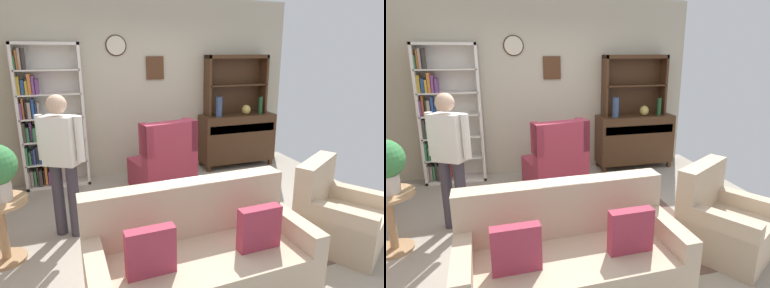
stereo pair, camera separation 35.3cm
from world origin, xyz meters
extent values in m
cube|color=#9E9384|center=(0.00, 0.00, -0.01)|extent=(5.40, 4.60, 0.02)
cube|color=#BCB299|center=(0.00, 2.13, 1.40)|extent=(5.00, 0.06, 2.80)
cylinder|color=beige|center=(-0.45, 2.08, 2.06)|extent=(0.28, 0.03, 0.28)
torus|color=#382314|center=(-0.45, 2.08, 2.06)|extent=(0.31, 0.02, 0.31)
cube|color=#4C2D19|center=(0.15, 2.08, 1.72)|extent=(0.28, 0.03, 0.36)
cube|color=brown|center=(0.20, -0.30, 0.00)|extent=(2.30, 1.63, 0.01)
cube|color=silver|center=(-1.87, 1.93, 1.05)|extent=(0.04, 0.30, 2.10)
cube|color=silver|center=(-1.01, 1.93, 1.05)|extent=(0.04, 0.30, 2.10)
cube|color=silver|center=(-1.44, 1.93, 2.08)|extent=(0.90, 0.30, 0.04)
cube|color=silver|center=(-1.44, 1.93, 0.02)|extent=(0.90, 0.30, 0.04)
cube|color=silver|center=(-1.44, 2.07, 1.05)|extent=(0.90, 0.01, 2.10)
cube|color=silver|center=(-1.44, 1.93, 0.38)|extent=(0.86, 0.30, 0.02)
cube|color=gray|center=(-1.83, 1.91, 0.16)|extent=(0.02, 0.23, 0.23)
cube|color=gray|center=(-1.80, 1.91, 0.16)|extent=(0.04, 0.13, 0.23)
cube|color=#337247|center=(-1.76, 1.91, 0.16)|extent=(0.04, 0.14, 0.22)
cube|color=#3F3833|center=(-1.72, 1.91, 0.19)|extent=(0.02, 0.17, 0.28)
cube|color=#3F3833|center=(-1.68, 1.91, 0.17)|extent=(0.04, 0.22, 0.24)
cube|color=#3F3833|center=(-1.64, 1.91, 0.16)|extent=(0.02, 0.10, 0.22)
cube|color=#CC7233|center=(-1.61, 1.91, 0.20)|extent=(0.03, 0.17, 0.29)
cube|color=#723F7F|center=(-1.57, 1.91, 0.15)|extent=(0.02, 0.18, 0.20)
cube|color=#B22D33|center=(-1.52, 1.91, 0.19)|extent=(0.03, 0.21, 0.29)
cube|color=silver|center=(-1.44, 1.93, 0.71)|extent=(0.86, 0.30, 0.02)
cube|color=#337247|center=(-1.83, 1.91, 0.52)|extent=(0.03, 0.24, 0.26)
cube|color=#337247|center=(-1.79, 1.91, 0.48)|extent=(0.03, 0.23, 0.19)
cube|color=#723F7F|center=(-1.76, 1.91, 0.49)|extent=(0.02, 0.14, 0.20)
cube|color=#284C8C|center=(-1.73, 1.91, 0.50)|extent=(0.02, 0.23, 0.23)
cube|color=#3F3833|center=(-1.70, 1.91, 0.51)|extent=(0.03, 0.14, 0.25)
cube|color=#284C8C|center=(-1.66, 1.91, 0.51)|extent=(0.03, 0.16, 0.25)
cube|color=#337247|center=(-1.62, 1.91, 0.53)|extent=(0.04, 0.24, 0.28)
cube|color=silver|center=(-1.44, 1.93, 1.05)|extent=(0.86, 0.30, 0.02)
cube|color=#3F3833|center=(-1.83, 1.91, 0.86)|extent=(0.04, 0.20, 0.28)
cube|color=#337247|center=(-1.78, 1.91, 0.83)|extent=(0.04, 0.18, 0.21)
cube|color=#723F7F|center=(-1.74, 1.91, 0.86)|extent=(0.03, 0.10, 0.28)
cube|color=#337247|center=(-1.69, 1.91, 0.82)|extent=(0.04, 0.23, 0.20)
cube|color=#3F3833|center=(-1.65, 1.91, 0.87)|extent=(0.03, 0.14, 0.29)
cube|color=#337247|center=(-1.61, 1.91, 0.87)|extent=(0.04, 0.23, 0.28)
cube|color=#337247|center=(-1.58, 1.91, 0.84)|extent=(0.02, 0.19, 0.23)
cube|color=#CC7233|center=(-1.55, 1.91, 0.86)|extent=(0.02, 0.13, 0.27)
cube|color=silver|center=(-1.44, 1.93, 1.39)|extent=(0.86, 0.30, 0.02)
cube|color=#723F7F|center=(-1.83, 1.91, 1.17)|extent=(0.03, 0.23, 0.22)
cube|color=#CC7233|center=(-1.80, 1.91, 1.21)|extent=(0.02, 0.13, 0.29)
cube|color=#3F3833|center=(-1.77, 1.91, 1.17)|extent=(0.03, 0.11, 0.23)
cube|color=gray|center=(-1.72, 1.91, 1.17)|extent=(0.04, 0.22, 0.23)
cube|color=#284C8C|center=(-1.68, 1.91, 1.19)|extent=(0.03, 0.18, 0.27)
cube|color=#284C8C|center=(-1.64, 1.91, 1.16)|extent=(0.03, 0.12, 0.19)
cube|color=gray|center=(-1.61, 1.91, 1.17)|extent=(0.03, 0.18, 0.22)
cube|color=silver|center=(-1.44, 1.93, 1.72)|extent=(0.86, 0.30, 0.02)
cube|color=gold|center=(-1.83, 1.91, 1.52)|extent=(0.04, 0.16, 0.25)
cube|color=#284C8C|center=(-1.77, 1.91, 1.50)|extent=(0.04, 0.15, 0.20)
cube|color=gold|center=(-1.73, 1.91, 1.49)|extent=(0.03, 0.21, 0.19)
cube|color=#CC7233|center=(-1.68, 1.91, 1.54)|extent=(0.04, 0.21, 0.28)
cube|color=#723F7F|center=(-1.64, 1.91, 1.52)|extent=(0.03, 0.20, 0.25)
cube|color=#723F7F|center=(-1.59, 1.91, 1.50)|extent=(0.04, 0.16, 0.20)
cube|color=#337247|center=(-1.84, 1.91, 1.83)|extent=(0.02, 0.16, 0.19)
cube|color=#CC7233|center=(-1.80, 1.91, 1.86)|extent=(0.03, 0.14, 0.26)
cube|color=gray|center=(-1.77, 1.91, 1.87)|extent=(0.03, 0.22, 0.28)
cube|color=#3F3833|center=(-1.72, 1.91, 1.88)|extent=(0.04, 0.11, 0.29)
cube|color=#422816|center=(1.53, 1.86, 0.51)|extent=(1.30, 0.45, 0.82)
cube|color=#422816|center=(0.93, 1.69, 0.05)|extent=(0.06, 0.06, 0.10)
cube|color=#422816|center=(2.13, 1.69, 0.05)|extent=(0.06, 0.06, 0.10)
cube|color=#422816|center=(0.93, 2.04, 0.05)|extent=(0.06, 0.06, 0.10)
cube|color=#422816|center=(2.13, 2.04, 0.05)|extent=(0.06, 0.06, 0.10)
cube|color=#352012|center=(1.53, 1.64, 0.71)|extent=(1.20, 0.01, 0.14)
cube|color=#422816|center=(1.00, 1.94, 1.42)|extent=(0.04, 0.26, 1.00)
cube|color=#422816|center=(2.06, 1.94, 1.42)|extent=(0.04, 0.26, 1.00)
cube|color=#422816|center=(1.53, 1.94, 1.89)|extent=(1.10, 0.26, 0.06)
cube|color=#422816|center=(1.53, 1.94, 1.42)|extent=(1.06, 0.26, 0.02)
cube|color=#422816|center=(1.53, 2.06, 1.42)|extent=(1.10, 0.01, 1.00)
cylinder|color=#33476B|center=(1.14, 1.78, 1.08)|extent=(0.11, 0.11, 0.33)
ellipsoid|color=tan|center=(1.66, 1.79, 1.01)|extent=(0.15, 0.15, 0.17)
cylinder|color=#194223|center=(1.92, 1.77, 1.07)|extent=(0.07, 0.07, 0.30)
cube|color=#C6AD8E|center=(-0.28, -1.08, 0.21)|extent=(1.83, 0.91, 0.42)
cube|color=#C6AD8E|center=(-0.29, -0.76, 0.66)|extent=(1.81, 0.26, 0.48)
cube|color=#C6AD8E|center=(-1.11, -1.11, 0.30)|extent=(0.17, 0.85, 0.60)
cube|color=#C6AD8E|center=(0.55, -1.06, 0.30)|extent=(0.17, 0.85, 0.60)
cube|color=#A33347|center=(-0.72, -1.22, 0.60)|extent=(0.36, 0.11, 0.36)
cube|color=#A33347|center=(0.18, -1.19, 0.60)|extent=(0.36, 0.11, 0.36)
cube|color=white|center=(-0.29, -0.76, 0.90)|extent=(0.37, 0.19, 0.00)
cube|color=#C6AD8E|center=(1.38, -0.84, 0.20)|extent=(1.05, 1.06, 0.40)
cube|color=#C6AD8E|center=(1.22, -0.59, 0.64)|extent=(0.73, 0.55, 0.48)
cube|color=#C6AD8E|center=(1.12, -1.00, 0.28)|extent=(0.53, 0.74, 0.55)
cube|color=#C6AD8E|center=(1.63, -0.68, 0.28)|extent=(0.53, 0.74, 0.55)
cube|color=#A33347|center=(0.02, 1.31, 0.21)|extent=(0.92, 0.93, 0.42)
cube|color=#A33347|center=(0.07, 1.01, 0.74)|extent=(0.80, 0.35, 0.63)
cube|color=#A33347|center=(0.40, 1.12, 0.83)|extent=(0.15, 0.29, 0.44)
cube|color=#A33347|center=(-0.27, 0.99, 0.83)|extent=(0.15, 0.29, 0.44)
cylinder|color=#A87F56|center=(-1.89, 0.02, 0.62)|extent=(0.52, 0.52, 0.03)
cylinder|color=#A87F56|center=(-1.89, 0.02, 0.30)|extent=(0.08, 0.08, 0.60)
cylinder|color=#A87F56|center=(-1.89, 0.02, 0.01)|extent=(0.36, 0.36, 0.03)
cylinder|color=beige|center=(-1.87, 0.04, 0.72)|extent=(0.23, 0.23, 0.18)
cylinder|color=#38333D|center=(-1.38, 0.39, 0.41)|extent=(0.16, 0.16, 0.82)
cylinder|color=#38333D|center=(-1.23, 0.30, 0.41)|extent=(0.16, 0.16, 0.82)
cube|color=silver|center=(-1.30, 0.34, 1.08)|extent=(0.39, 0.34, 0.52)
sphere|color=tan|center=(-1.30, 0.34, 1.46)|extent=(0.27, 0.27, 0.20)
cylinder|color=silver|center=(-1.49, 0.45, 1.11)|extent=(0.11, 0.11, 0.48)
cylinder|color=silver|center=(-1.11, 0.23, 1.11)|extent=(0.11, 0.11, 0.48)
cube|color=#422816|center=(-0.37, -0.13, 0.40)|extent=(0.80, 0.50, 0.03)
cube|color=#422816|center=(-0.74, -0.35, 0.20)|extent=(0.05, 0.05, 0.39)
cube|color=#422816|center=(0.00, -0.35, 0.20)|extent=(0.05, 0.05, 0.39)
cube|color=#422816|center=(-0.74, 0.09, 0.20)|extent=(0.05, 0.05, 0.39)
cube|color=#422816|center=(0.00, 0.09, 0.20)|extent=(0.05, 0.05, 0.39)
cube|color=#723F7F|center=(-0.45, -0.10, 0.43)|extent=(0.16, 0.12, 0.03)
cube|color=#3F3833|center=(-0.44, -0.11, 0.46)|extent=(0.19, 0.13, 0.02)
cube|color=#337247|center=(-0.45, -0.12, 0.48)|extent=(0.18, 0.12, 0.02)
camera|label=1|loc=(-1.16, -3.30, 1.97)|focal=31.58mm
camera|label=2|loc=(-0.82, -3.41, 1.97)|focal=31.58mm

